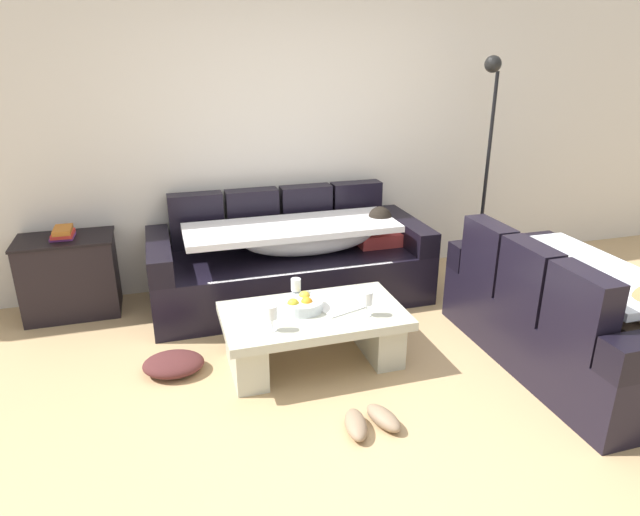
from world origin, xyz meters
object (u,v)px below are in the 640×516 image
at_px(couch_near_window, 568,317).
at_px(floor_lamp, 486,155).
at_px(wine_glass_far_back, 296,286).
at_px(book_stack_on_cabinet, 63,233).
at_px(open_magazine, 340,307).
at_px(couch_along_wall, 294,261).
at_px(side_cabinet, 70,276).
at_px(coffee_table, 313,331).
at_px(crumpled_garment, 174,364).
at_px(wine_glass_near_right, 367,299).
at_px(wine_glass_near_left, 272,313).
at_px(fruit_bowl, 302,304).
at_px(pair_of_shoes, 370,421).

bearing_deg(couch_near_window, floor_lamp, -10.36).
relative_size(wine_glass_far_back, book_stack_on_cabinet, 0.76).
relative_size(couch_near_window, open_magazine, 6.19).
bearing_deg(couch_along_wall, side_cabinet, 172.66).
bearing_deg(coffee_table, open_magazine, 3.41).
bearing_deg(crumpled_garment, couch_along_wall, 40.60).
bearing_deg(book_stack_on_cabinet, wine_glass_near_right, -35.91).
height_order(couch_near_window, coffee_table, couch_near_window).
relative_size(coffee_table, open_magazine, 4.29).
relative_size(wine_glass_near_left, wine_glass_near_right, 1.00).
height_order(book_stack_on_cabinet, crumpled_garment, book_stack_on_cabinet).
bearing_deg(couch_along_wall, coffee_table, -97.05).
xyz_separation_m(open_magazine, floor_lamp, (1.74, 1.10, 0.73)).
bearing_deg(fruit_bowl, coffee_table, -42.34).
bearing_deg(side_cabinet, wine_glass_far_back, -34.57).
relative_size(couch_near_window, wine_glass_far_back, 10.45).
bearing_deg(pair_of_shoes, crumpled_garment, 138.44).
distance_m(fruit_bowl, open_magazine, 0.26).
height_order(fruit_bowl, side_cabinet, side_cabinet).
distance_m(open_magazine, floor_lamp, 2.18).
relative_size(open_magazine, floor_lamp, 0.14).
bearing_deg(open_magazine, coffee_table, 165.62).
xyz_separation_m(couch_along_wall, pair_of_shoes, (-0.02, -1.81, -0.29)).
distance_m(coffee_table, crumpled_garment, 0.95).
height_order(wine_glass_near_left, pair_of_shoes, wine_glass_near_left).
xyz_separation_m(fruit_bowl, wine_glass_near_left, (-0.25, -0.23, 0.08)).
bearing_deg(wine_glass_far_back, couch_along_wall, 76.98).
distance_m(floor_lamp, pair_of_shoes, 2.83).
bearing_deg(floor_lamp, book_stack_on_cabinet, 177.61).
bearing_deg(couch_near_window, coffee_table, 73.83).
bearing_deg(crumpled_garment, open_magazine, -6.85).
height_order(wine_glass_near_right, crumpled_garment, wine_glass_near_right).
bearing_deg(floor_lamp, couch_along_wall, -177.74).
relative_size(couch_along_wall, pair_of_shoes, 6.46).
distance_m(fruit_bowl, wine_glass_near_left, 0.35).
bearing_deg(floor_lamp, wine_glass_near_left, -150.15).
distance_m(open_magazine, pair_of_shoes, 0.85).
bearing_deg(wine_glass_near_left, crumpled_garment, 152.60).
distance_m(wine_glass_far_back, book_stack_on_cabinet, 1.90).
height_order(coffee_table, floor_lamp, floor_lamp).
distance_m(wine_glass_far_back, floor_lamp, 2.28).
relative_size(pair_of_shoes, crumpled_garment, 0.87).
relative_size(book_stack_on_cabinet, crumpled_garment, 0.55).
distance_m(wine_glass_near_left, floor_lamp, 2.65).
distance_m(coffee_table, floor_lamp, 2.39).
distance_m(coffee_table, wine_glass_near_right, 0.44).
bearing_deg(pair_of_shoes, couch_along_wall, 89.32).
xyz_separation_m(wine_glass_far_back, floor_lamp, (1.99, 0.92, 0.62)).
xyz_separation_m(couch_near_window, wine_glass_near_right, (-1.31, 0.32, 0.16)).
distance_m(coffee_table, wine_glass_near_left, 0.44).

